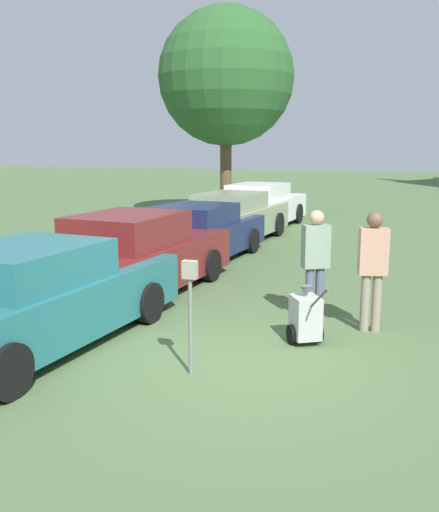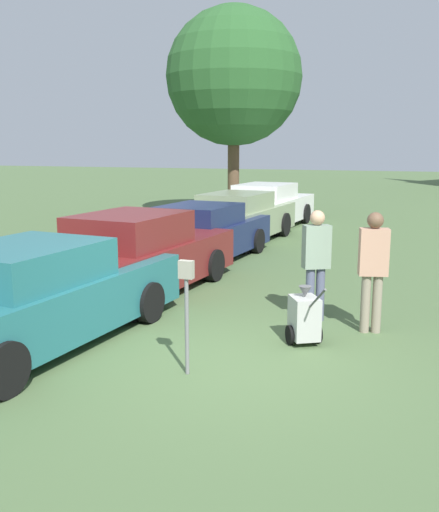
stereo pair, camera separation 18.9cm
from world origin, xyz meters
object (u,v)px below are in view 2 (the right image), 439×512
Objects in this scene: parked_car_maroon at (136,257)px; person_worker at (316,258)px; parked_car_teal at (35,298)px; parking_meter at (187,296)px; equipment_cart at (304,318)px; parked_car_white at (267,207)px; parked_car_sage at (238,219)px; person_supervisor at (373,264)px; parked_car_navy at (202,234)px.

parked_car_maroon is 3.55m from person_worker.
person_worker is (3.49, -0.52, 0.31)m from parked_car_maroon.
parked_car_maroon is (-0.00, 2.98, 0.03)m from parked_car_teal.
equipment_cart is (1.14, 1.56, -0.61)m from parking_meter.
parked_car_white is 12.93m from parking_meter.
parked_car_teal is 2.98m from parked_car_maroon.
parked_car_teal reaches higher than parked_car_sage.
parking_meter is at bearing -70.67° from parked_car_sage.
parking_meter is at bearing -48.13° from parked_car_maroon.
person_worker is at bearing 40.18° from parked_car_teal.
person_supervisor reaches higher than parked_car_maroon.
parked_car_teal is 2.45m from parking_meter.
parked_car_sage is 7.66m from person_worker.
parked_car_white is (-0.00, 3.18, 0.02)m from parked_car_sage.
parked_car_maroon is 3.44m from parked_car_navy.
parked_car_maroon reaches higher than parked_car_teal.
person_worker is 0.95m from person_supervisor.
parked_car_white reaches higher than equipment_cart.
parked_car_teal is 6.42m from parked_car_navy.
parked_car_teal is at bearing 169.55° from equipment_cart.
person_supervisor is at bearing 132.35° from person_worker.
person_supervisor is (4.39, -10.29, 0.34)m from parked_car_white.
person_worker is (3.49, -3.96, 0.38)m from parked_car_navy.
parked_car_maroon is at bearing 124.20° from equipment_cart.
parked_car_teal is at bearing 173.90° from parking_meter.
parked_car_white is 10.59m from person_worker.
person_worker is 1.79× the size of equipment_cart.
parked_car_navy is 6.03m from parked_car_white.
equipment_cart is at bearing 25.26° from parked_car_teal.
parked_car_sage is 1.00× the size of parked_car_white.
equipment_cart is (3.55, 1.31, -0.29)m from parked_car_teal.
parked_car_sage is at bearing -84.91° from parked_car_white.
parked_car_navy is 3.39× the size of parking_meter.
person_supervisor is at bearing -53.20° from parked_car_sage.
parked_car_teal is 3.55× the size of parking_meter.
person_supervisor is at bearing 14.70° from equipment_cart.
parked_car_white is at bearing 100.78° from parking_meter.
parked_car_maroon is at bearing 126.78° from parking_meter.
person_worker is 0.98× the size of person_supervisor.
parked_car_navy is 2.71× the size of person_worker.
parked_car_maroon is 6.29m from parked_car_sage.
parked_car_teal reaches higher than equipment_cart.
parked_car_maroon reaches higher than parked_car_navy.
parked_car_sage reaches higher than parking_meter.
person_worker is (3.49, 2.45, 0.35)m from parked_car_teal.
parked_car_maroon is 4.48m from person_supervisor.
parked_car_navy is 6.23m from equipment_cart.
parked_car_white is at bearing 77.07° from equipment_cart.
parked_car_white reaches higher than parked_car_teal.
parked_car_sage is 3.00× the size of person_worker.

